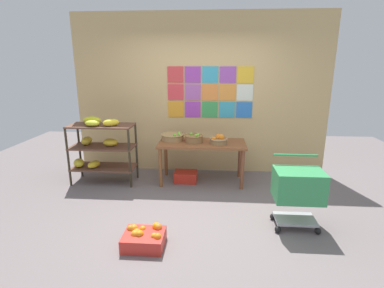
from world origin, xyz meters
name	(u,v)px	position (x,y,z in m)	size (l,w,h in m)	color
ground	(194,212)	(0.00, 0.00, 0.00)	(9.36, 9.36, 0.00)	slate
back_wall_with_art	(201,95)	(0.00, 1.71, 1.42)	(4.54, 0.07, 2.83)	tan
banana_shelf_unit	(99,144)	(-1.65, 0.98, 0.66)	(1.07, 0.47, 1.13)	#332B1E
display_table	(202,147)	(0.06, 1.12, 0.61)	(1.44, 0.67, 0.70)	brown
fruit_basket_back_right	(173,137)	(-0.45, 1.24, 0.76)	(0.40, 0.40, 0.14)	tan
fruit_basket_back_left	(219,140)	(0.33, 1.05, 0.76)	(0.30, 0.30, 0.15)	#96784B
fruit_basket_left	(194,138)	(-0.08, 1.11, 0.77)	(0.31, 0.31, 0.16)	olive
produce_crate_under_table	(186,177)	(-0.22, 1.10, 0.09)	(0.38, 0.29, 0.18)	red
orange_crate_foreground	(144,238)	(-0.51, -0.80, 0.10)	(0.45, 0.37, 0.22)	red
shopping_cart	(298,188)	(1.27, -0.26, 0.52)	(0.57, 0.45, 0.87)	black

